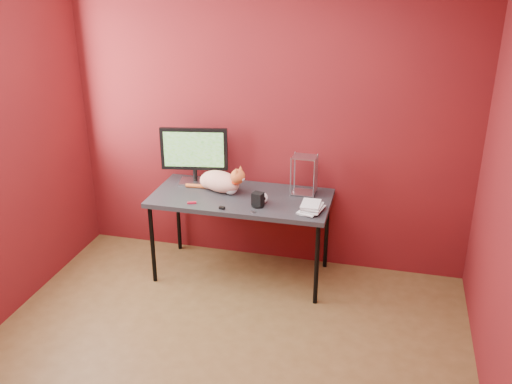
% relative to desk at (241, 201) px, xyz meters
% --- Properties ---
extents(room, '(3.52, 3.52, 2.61)m').
position_rel_desk_xyz_m(room, '(0.15, -1.37, 0.75)').
color(room, brown).
rests_on(room, ground).
extents(desk, '(1.50, 0.70, 0.75)m').
position_rel_desk_xyz_m(desk, '(0.00, 0.00, 0.00)').
color(desk, black).
rests_on(desk, ground).
extents(monitor, '(0.58, 0.23, 0.50)m').
position_rel_desk_xyz_m(monitor, '(-0.47, 0.18, 0.33)').
color(monitor, '#A1A0A5').
rests_on(monitor, desk).
extents(cat, '(0.56, 0.32, 0.27)m').
position_rel_desk_xyz_m(cat, '(-0.20, 0.06, 0.14)').
color(cat, '#CF552B').
rests_on(cat, desk).
extents(skull_mug, '(0.10, 0.10, 0.10)m').
position_rel_desk_xyz_m(skull_mug, '(0.20, -0.11, 0.10)').
color(skull_mug, white).
rests_on(skull_mug, desk).
extents(speaker, '(0.10, 0.10, 0.12)m').
position_rel_desk_xyz_m(speaker, '(0.19, -0.17, 0.11)').
color(speaker, black).
rests_on(speaker, desk).
extents(book_stack, '(0.20, 0.23, 0.79)m').
position_rel_desk_xyz_m(book_stack, '(0.55, -0.14, 0.45)').
color(book_stack, beige).
rests_on(book_stack, desk).
extents(wire_rack, '(0.21, 0.17, 0.34)m').
position_rel_desk_xyz_m(wire_rack, '(0.50, 0.18, 0.22)').
color(wire_rack, '#A1A0A5').
rests_on(wire_rack, desk).
extents(pocket_knife, '(0.08, 0.05, 0.01)m').
position_rel_desk_xyz_m(pocket_knife, '(-0.35, -0.25, 0.06)').
color(pocket_knife, '#AE0D26').
rests_on(pocket_knife, desk).
extents(black_gadget, '(0.05, 0.04, 0.02)m').
position_rel_desk_xyz_m(black_gadget, '(-0.08, -0.29, 0.06)').
color(black_gadget, black).
rests_on(black_gadget, desk).
extents(washer, '(0.04, 0.04, 0.00)m').
position_rel_desk_xyz_m(washer, '(0.18, -0.29, 0.05)').
color(washer, '#A1A0A5').
rests_on(washer, desk).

